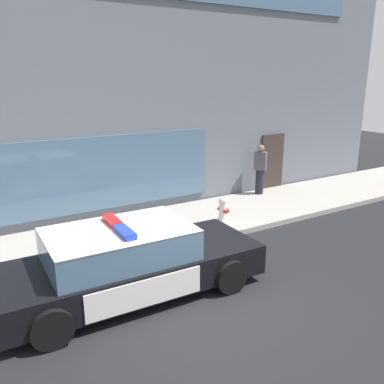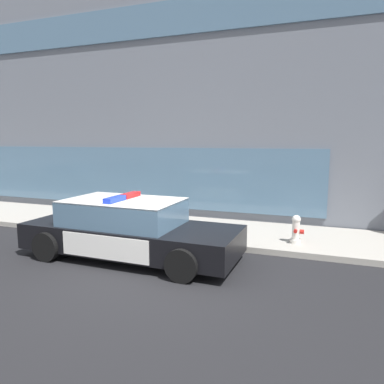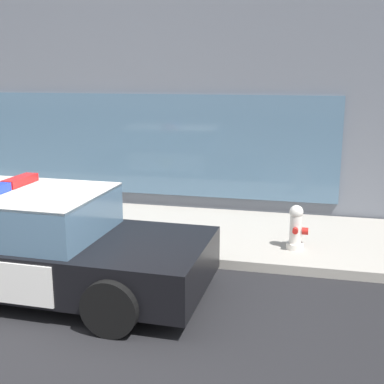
% 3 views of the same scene
% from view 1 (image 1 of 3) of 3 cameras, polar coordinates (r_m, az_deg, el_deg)
% --- Properties ---
extents(ground, '(48.00, 48.00, 0.00)m').
position_cam_1_polar(ground, '(8.07, 1.60, -14.54)').
color(ground, black).
extents(sidewalk, '(48.00, 2.88, 0.15)m').
position_cam_1_polar(sidewalk, '(10.90, -8.66, -5.88)').
color(sidewalk, '#A39E93').
rests_on(sidewalk, ground).
extents(storefront_building, '(24.63, 11.11, 9.32)m').
position_cam_1_polar(storefront_building, '(16.61, -23.27, 16.69)').
color(storefront_building, slate).
rests_on(storefront_building, ground).
extents(police_cruiser, '(5.15, 2.18, 1.49)m').
position_cam_1_polar(police_cruiser, '(7.96, -9.03, -9.69)').
color(police_cruiser, black).
rests_on(police_cruiser, ground).
extents(fire_hydrant, '(0.34, 0.39, 0.73)m').
position_cam_1_polar(fire_hydrant, '(11.34, 4.31, -2.56)').
color(fire_hydrant, silver).
rests_on(fire_hydrant, sidewalk).
extents(pedestrian_on_sidewalk, '(0.45, 0.48, 1.71)m').
position_cam_1_polar(pedestrian_on_sidewalk, '(14.14, 9.53, 3.16)').
color(pedestrian_on_sidewalk, '#23232D').
rests_on(pedestrian_on_sidewalk, sidewalk).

